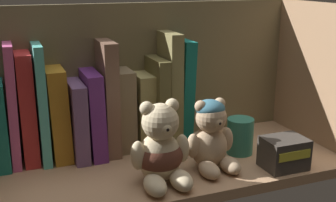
{
  "coord_description": "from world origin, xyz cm",
  "views": [
    {
      "loc": [
        -26.17,
        -71.58,
        37.37
      ],
      "look_at": [
        1.71,
        0.0,
        14.69
      ],
      "focal_mm": 45.69,
      "sensor_mm": 36.0,
      "label": 1
    }
  ],
  "objects": [
    {
      "name": "shelf_side_panel_right",
      "position": [
        36.57,
        0.0,
        15.97
      ],
      "size": [
        1.6,
        30.48,
        31.95
      ],
      "primitive_type": "cube",
      "color": "#A87F5B",
      "rests_on": "ground"
    },
    {
      "name": "teddy_bear_smaller",
      "position": [
        8.37,
        -5.05,
        8.43
      ],
      "size": [
        9.96,
        10.18,
        13.55
      ],
      "color": "tan",
      "rests_on": "shelf_board"
    },
    {
      "name": "book_7",
      "position": [
        -10.7,
        11.24,
        10.68
      ],
      "size": [
        3.32,
        14.33,
        17.42
      ],
      "primitive_type": "cube",
      "rotation": [
        0.0,
        -0.02,
        0.0
      ],
      "color": "#5E2777",
      "rests_on": "shelf_board"
    },
    {
      "name": "book_4",
      "position": [
        -20.43,
        11.24,
        13.61
      ],
      "size": [
        1.7,
        11.23,
        23.23
      ],
      "primitive_type": "cube",
      "color": "#55BCB0",
      "rests_on": "shelf_board"
    },
    {
      "name": "small_product_box",
      "position": [
        21.52,
        -9.82,
        4.98
      ],
      "size": [
        8.01,
        6.46,
        5.95
      ],
      "color": "#38332D",
      "rests_on": "shelf_board"
    },
    {
      "name": "book_5",
      "position": [
        -17.45,
        11.24,
        11.2
      ],
      "size": [
        3.95,
        10.91,
        18.47
      ],
      "primitive_type": "cube",
      "rotation": [
        0.0,
        -0.02,
        0.0
      ],
      "color": "#A7701E",
      "rests_on": "shelf_board"
    },
    {
      "name": "book_8",
      "position": [
        -7.49,
        11.24,
        13.58
      ],
      "size": [
        2.74,
        12.39,
        23.16
      ],
      "primitive_type": "cube",
      "color": "brown",
      "rests_on": "shelf_board"
    },
    {
      "name": "book_9",
      "position": [
        -4.05,
        11.24,
        10.48
      ],
      "size": [
        3.41,
        9.37,
        16.97
      ],
      "primitive_type": "cube",
      "color": "#7C684B",
      "rests_on": "shelf_board"
    },
    {
      "name": "book_11",
      "position": [
        2.98,
        11.24,
        11.53
      ],
      "size": [
        2.46,
        13.59,
        19.07
      ],
      "primitive_type": "cube",
      "color": "brown",
      "rests_on": "shelf_board"
    },
    {
      "name": "pillar_candle",
      "position": [
        17.32,
        -0.62,
        5.7
      ],
      "size": [
        5.44,
        5.44,
        7.4
      ],
      "primitive_type": "cylinder",
      "color": "#2D7A66",
      "rests_on": "shelf_board"
    },
    {
      "name": "book_12",
      "position": [
        5.9,
        11.24,
        14.08
      ],
      "size": [
        2.64,
        12.1,
        24.16
      ],
      "primitive_type": "cube",
      "color": "olive",
      "rests_on": "shelf_board"
    },
    {
      "name": "book_13",
      "position": [
        8.84,
        11.24,
        13.21
      ],
      "size": [
        3.27,
        10.83,
        22.5
      ],
      "primitive_type": "cube",
      "rotation": [
        0.0,
        0.03,
        0.0
      ],
      "color": "#136B61",
      "rests_on": "shelf_board"
    },
    {
      "name": "teddy_bear_larger",
      "position": [
        -2.36,
        -6.91,
        7.91
      ],
      "size": [
        10.9,
        11.33,
        15.04
      ],
      "color": "beige",
      "rests_on": "shelf_board"
    },
    {
      "name": "book_3",
      "position": [
        -23.08,
        11.24,
        12.88
      ],
      "size": [
        2.92,
        9.55,
        21.76
      ],
      "primitive_type": "cube",
      "rotation": [
        0.0,
        0.0,
        0.0
      ],
      "color": "#B22828",
      "rests_on": "shelf_board"
    },
    {
      "name": "book_6",
      "position": [
        -13.93,
        11.24,
        9.78
      ],
      "size": [
        2.77,
        14.53,
        15.56
      ],
      "primitive_type": "cube",
      "color": "#684A76",
      "rests_on": "shelf_board"
    },
    {
      "name": "shelf_board",
      "position": [
        0.0,
        0.0,
        1.0
      ],
      "size": [
        71.53,
        28.08,
        2.0
      ],
      "primitive_type": "cube",
      "color": "#A87F5B",
      "rests_on": "ground"
    },
    {
      "name": "shelf_back_panel",
      "position": [
        0.0,
        14.64,
        15.97
      ],
      "size": [
        73.93,
        1.2,
        31.95
      ],
      "primitive_type": "cube",
      "color": "olive",
      "rests_on": "ground"
    },
    {
      "name": "book_10",
      "position": [
        -0.3,
        11.24,
        9.89
      ],
      "size": [
        3.5,
        9.73,
        15.82
      ],
      "primitive_type": "cube",
      "rotation": [
        0.0,
        0.01,
        0.0
      ],
      "color": "#9B8F54",
      "rests_on": "shelf_board"
    },
    {
      "name": "book_2",
      "position": [
        -25.7,
        11.24,
        13.76
      ],
      "size": [
        2.15,
        9.89,
        23.55
      ],
      "primitive_type": "cube",
      "rotation": [
        0.0,
        0.02,
        0.0
      ],
      "color": "#CA548D",
      "rests_on": "shelf_board"
    }
  ]
}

